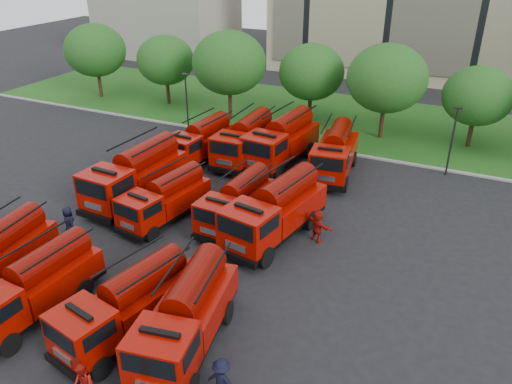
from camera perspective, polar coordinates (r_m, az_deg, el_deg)
ground at (r=27.67m, az=-9.04°, el=-7.27°), size 140.00×140.00×0.00m
lawn at (r=49.04m, az=7.98°, el=8.54°), size 70.00×16.00×0.12m
curb at (r=41.81m, az=4.54°, el=5.42°), size 70.00×0.30×0.14m
side_building at (r=76.90m, az=-10.11°, el=18.90°), size 18.00×12.00×10.00m
tree_0 at (r=56.20m, az=-17.92°, el=15.15°), size 6.30×6.30×7.70m
tree_1 at (r=52.11m, az=-10.31°, el=14.60°), size 5.71×5.71×6.98m
tree_2 at (r=46.57m, az=-3.07°, el=14.53°), size 6.72×6.72×8.22m
tree_3 at (r=46.23m, az=6.36°, el=13.46°), size 5.88×5.88×7.19m
tree_4 at (r=42.97m, az=14.74°, el=12.45°), size 6.55×6.55×8.01m
tree_5 at (r=43.51m, az=24.02°, el=9.99°), size 5.46×5.46×6.68m
lamp_post_0 at (r=44.59m, az=-7.94°, el=10.48°), size 0.60×0.25×5.11m
lamp_post_1 at (r=37.93m, az=21.54°, el=5.82°), size 0.60×0.25×5.11m
fire_truck_1 at (r=24.90m, az=-23.99°, el=-9.69°), size 2.74×6.76×3.02m
fire_truck_2 at (r=22.46m, az=-14.48°, el=-12.31°), size 3.56×6.98×3.03m
fire_truck_3 at (r=21.32m, az=-7.95°, el=-13.79°), size 3.57×7.30×3.18m
fire_truck_4 at (r=33.10m, az=-13.55°, el=1.96°), size 3.25×8.09×3.62m
fire_truck_5 at (r=30.47m, az=-10.33°, el=-0.74°), size 3.12×6.61×2.89m
fire_truck_6 at (r=29.63m, az=-2.15°, el=-1.10°), size 2.65×6.55×2.93m
fire_truck_7 at (r=28.15m, az=2.23°, el=-2.07°), size 3.93×7.99×3.48m
fire_truck_8 at (r=38.59m, az=-6.31°, el=5.83°), size 2.94×6.99×3.11m
fire_truck_9 at (r=38.23m, az=-1.16°, el=6.01°), size 2.86×7.50×3.39m
fire_truck_10 at (r=37.79m, az=2.98°, el=5.91°), size 3.56×8.21×3.63m
fire_truck_11 at (r=36.36m, az=9.01°, el=4.48°), size 3.50×7.60×3.34m
firefighter_4 at (r=30.87m, az=-20.30°, el=-4.84°), size 1.13×0.95×1.96m
firefighter_5 at (r=28.87m, az=6.95°, el=-5.51°), size 1.97×1.53×1.95m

